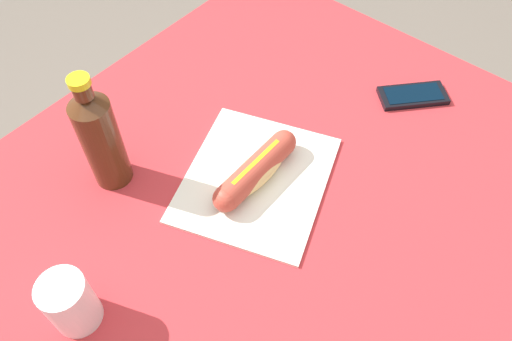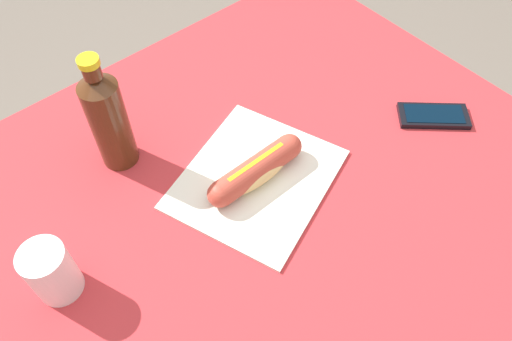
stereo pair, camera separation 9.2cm
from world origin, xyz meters
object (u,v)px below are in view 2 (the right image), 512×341
Objects in this scene: soda_bottle at (108,119)px; drinking_cup at (51,272)px; hot_dog at (256,170)px; cell_phone at (433,116)px.

soda_bottle is 2.28× the size of drinking_cup.
drinking_cup is (-0.38, 0.04, 0.02)m from hot_dog.
cell_phone is 0.60× the size of soda_bottle.
hot_dog is 0.28m from soda_bottle.
hot_dog is 0.38m from drinking_cup.
soda_bottle is at bearing 148.86° from cell_phone.
cell_phone is at bearing -11.91° from drinking_cup.
cell_phone is 0.78m from drinking_cup.
drinking_cup is (-0.77, 0.16, 0.05)m from cell_phone.
soda_bottle reaches higher than cell_phone.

